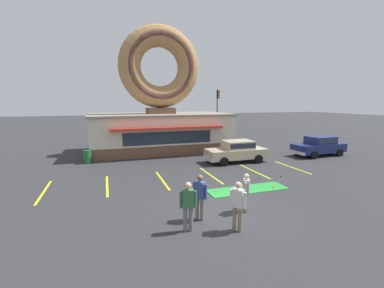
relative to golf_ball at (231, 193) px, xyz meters
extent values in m
plane|color=#2D2D30|center=(-1.17, -1.75, -0.05)|extent=(160.00, 160.00, 0.00)
cube|color=brown|center=(-0.85, 12.25, 0.40)|extent=(12.00, 6.00, 0.90)
cube|color=beige|center=(-0.85, 12.25, 2.00)|extent=(12.00, 6.00, 2.30)
cube|color=gray|center=(-0.85, 12.25, 3.23)|extent=(12.30, 6.30, 0.16)
cube|color=red|center=(-0.85, 8.95, 2.30)|extent=(9.00, 0.60, 0.20)
cube|color=#232D3D|center=(-0.85, 9.24, 1.50)|extent=(7.20, 0.03, 1.00)
cube|color=brown|center=(-0.85, 12.25, 3.56)|extent=(2.40, 1.80, 0.50)
torus|color=#B27F4C|center=(-0.85, 12.25, 7.36)|extent=(7.10, 1.90, 7.10)
torus|color=#D8728C|center=(-0.85, 11.82, 7.36)|extent=(6.25, 1.05, 6.24)
cube|color=green|center=(1.10, 0.30, -0.04)|extent=(4.19, 1.19, 0.03)
torus|color=#D8667F|center=(0.30, 0.24, 0.00)|extent=(0.13, 0.13, 0.04)
torus|color=#D8667F|center=(0.10, -0.06, 0.00)|extent=(0.13, 0.13, 0.04)
torus|color=#A5724C|center=(2.52, 0.13, 0.00)|extent=(0.13, 0.13, 0.04)
torus|color=#D8667F|center=(-0.57, 0.50, 0.00)|extent=(0.13, 0.13, 0.04)
sphere|color=white|center=(0.00, 0.00, 0.00)|extent=(0.04, 0.04, 0.04)
cylinder|color=silver|center=(2.94, 0.20, 0.25)|extent=(0.01, 0.01, 0.55)
cube|color=red|center=(3.00, 0.20, 0.48)|extent=(0.12, 0.01, 0.08)
cube|color=#BCAD89|center=(3.41, 5.88, 0.61)|extent=(4.42, 1.82, 0.68)
cube|color=#BCAD89|center=(3.56, 5.87, 1.25)|extent=(2.12, 1.59, 0.60)
cube|color=#232D3D|center=(3.56, 5.87, 1.27)|extent=(2.04, 1.61, 0.36)
cube|color=silver|center=(1.18, 5.90, 0.37)|extent=(0.12, 1.67, 0.24)
cube|color=silver|center=(5.64, 5.85, 0.37)|extent=(0.12, 1.67, 0.24)
cylinder|color=black|center=(2.04, 5.01, 0.27)|extent=(0.64, 0.23, 0.64)
cylinder|color=black|center=(2.06, 6.77, 0.27)|extent=(0.64, 0.23, 0.64)
cylinder|color=black|center=(4.77, 4.98, 0.27)|extent=(0.64, 0.23, 0.64)
cylinder|color=black|center=(4.79, 6.74, 0.27)|extent=(0.64, 0.23, 0.64)
cube|color=navy|center=(10.99, 5.75, 0.61)|extent=(4.48, 1.96, 0.68)
cube|color=navy|center=(11.14, 5.75, 1.25)|extent=(2.17, 1.66, 0.60)
cube|color=#232D3D|center=(11.14, 5.75, 1.27)|extent=(2.09, 1.68, 0.36)
cube|color=silver|center=(8.77, 5.64, 0.37)|extent=(0.18, 1.67, 0.24)
cube|color=silver|center=(13.22, 5.85, 0.37)|extent=(0.18, 1.67, 0.24)
cylinder|color=black|center=(9.67, 4.80, 0.27)|extent=(0.65, 0.25, 0.64)
cylinder|color=black|center=(9.59, 6.56, 0.27)|extent=(0.65, 0.25, 0.64)
cylinder|color=black|center=(12.40, 4.93, 0.27)|extent=(0.65, 0.25, 0.64)
cylinder|color=black|center=(12.32, 6.69, 0.27)|extent=(0.65, 0.25, 0.64)
cylinder|color=slate|center=(-2.45, -2.00, 0.38)|extent=(0.15, 0.15, 0.87)
cylinder|color=slate|center=(-2.32, -2.14, 0.38)|extent=(0.15, 0.15, 0.87)
cube|color=#33478C|center=(-2.38, -2.07, 1.13)|extent=(0.43, 0.44, 0.63)
cylinder|color=#33478C|center=(-2.55, -1.88, 1.10)|extent=(0.10, 0.10, 0.58)
cylinder|color=#33478C|center=(-2.22, -2.26, 1.10)|extent=(0.10, 0.10, 0.58)
sphere|color=brown|center=(-2.38, -2.07, 1.59)|extent=(0.23, 0.23, 0.23)
cylinder|color=#7F7056|center=(-1.39, -3.36, 0.38)|extent=(0.15, 0.15, 0.87)
cylinder|color=#7F7056|center=(-1.51, -3.21, 0.38)|extent=(0.15, 0.15, 0.87)
cube|color=silver|center=(-1.45, -3.29, 1.14)|extent=(0.43, 0.45, 0.64)
cylinder|color=silver|center=(-1.29, -3.48, 1.10)|extent=(0.10, 0.10, 0.59)
cylinder|color=silver|center=(-1.61, -3.09, 1.10)|extent=(0.10, 0.10, 0.59)
sphere|color=beige|center=(-1.45, -3.29, 1.60)|extent=(0.23, 0.23, 0.23)
cylinder|color=slate|center=(-3.16, -2.73, 0.38)|extent=(0.15, 0.15, 0.86)
cylinder|color=slate|center=(-2.97, -2.77, 0.38)|extent=(0.15, 0.15, 0.86)
cube|color=#386B42|center=(-3.06, -2.75, 1.13)|extent=(0.42, 0.31, 0.63)
cylinder|color=#386B42|center=(-3.31, -2.70, 1.10)|extent=(0.10, 0.10, 0.58)
cylinder|color=#386B42|center=(-2.82, -2.80, 1.10)|extent=(0.10, 0.10, 0.58)
sphere|color=beige|center=(-3.06, -2.75, 1.59)|extent=(0.23, 0.23, 0.23)
cylinder|color=slate|center=(-0.42, -2.08, 0.34)|extent=(0.15, 0.15, 0.78)
cylinder|color=slate|center=(-0.31, -1.91, 0.34)|extent=(0.15, 0.15, 0.78)
cube|color=gray|center=(-0.36, -1.99, 1.02)|extent=(0.41, 0.45, 0.57)
cylinder|color=gray|center=(-0.51, -2.20, 0.99)|extent=(0.10, 0.10, 0.53)
cylinder|color=gray|center=(-0.22, -1.79, 0.99)|extent=(0.10, 0.10, 0.53)
sphere|color=tan|center=(-0.36, -1.99, 1.44)|extent=(0.21, 0.21, 0.21)
cylinder|color=#1E662D|center=(-6.97, 8.99, 0.42)|extent=(0.56, 0.56, 0.95)
torus|color=#123D1B|center=(-6.97, 8.99, 0.90)|extent=(0.57, 0.57, 0.05)
cylinder|color=#595B60|center=(6.82, 16.94, 2.85)|extent=(0.16, 0.16, 5.80)
cube|color=black|center=(6.82, 16.76, 5.20)|extent=(0.28, 0.24, 0.90)
sphere|color=red|center=(6.82, 16.64, 5.50)|extent=(0.18, 0.18, 0.18)
sphere|color=orange|center=(6.82, 16.64, 5.20)|extent=(0.18, 0.18, 0.18)
sphere|color=green|center=(6.82, 16.64, 4.90)|extent=(0.18, 0.18, 0.18)
cube|color=yellow|center=(-8.69, 3.25, -0.05)|extent=(0.12, 3.60, 0.01)
cube|color=yellow|center=(-5.69, 3.25, -0.05)|extent=(0.12, 3.60, 0.01)
cube|color=yellow|center=(-2.69, 3.25, -0.05)|extent=(0.12, 3.60, 0.01)
cube|color=yellow|center=(0.31, 3.25, -0.05)|extent=(0.12, 3.60, 0.01)
cube|color=yellow|center=(3.31, 3.25, -0.05)|extent=(0.12, 3.60, 0.01)
cube|color=yellow|center=(6.31, 3.25, -0.05)|extent=(0.12, 3.60, 0.01)
camera|label=1|loc=(-5.59, -10.66, 4.40)|focal=24.00mm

